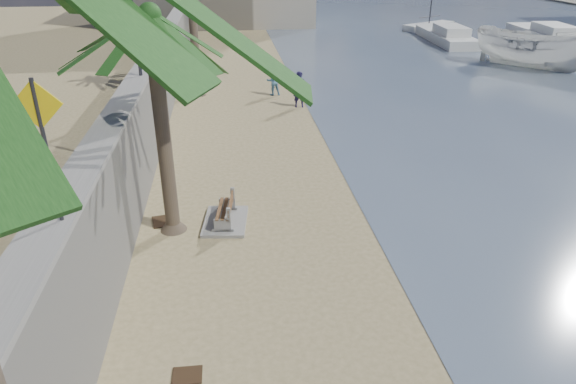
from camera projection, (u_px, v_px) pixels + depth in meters
seawall at (165, 75)px, 25.93m from camera, size 0.45×70.00×3.50m
wall_cap at (161, 39)px, 25.14m from camera, size 0.80×70.00×0.12m
bench_far at (225, 213)px, 15.71m from camera, size 1.49×2.02×0.79m
palm_mid at (150, 17)px, 12.81m from camera, size 5.00×5.00×7.10m
pedestrian_sign at (43, 133)px, 7.95m from camera, size 0.78×0.07×2.40m
person_a at (300, 87)px, 26.56m from camera, size 0.79×0.56×2.13m
person_b at (273, 79)px, 28.74m from camera, size 0.91×0.74×1.78m
boat_cruiser at (534, 47)px, 34.85m from camera, size 4.42×4.42×3.63m
yacht_near at (546, 36)px, 45.36m from camera, size 3.97×10.68×1.50m
yacht_far at (446, 38)px, 44.51m from camera, size 3.11×9.46×1.50m
sailboat_west at (429, 25)px, 50.90m from camera, size 6.01×4.34×11.45m
debris_b at (187, 375)px, 10.26m from camera, size 0.60×0.48×0.03m
debris_c at (163, 221)px, 15.92m from camera, size 0.75×0.87×0.03m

